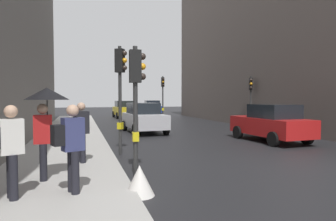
{
  "coord_description": "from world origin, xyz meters",
  "views": [
    {
      "loc": [
        -6.28,
        -7.45,
        2.06
      ],
      "look_at": [
        -2.07,
        6.89,
        1.43
      ],
      "focal_mm": 31.81,
      "sensor_mm": 36.0,
      "label": 1
    }
  ],
  "objects_px": {
    "traffic_light_near_right": "(121,80)",
    "pedestrian_with_black_backpack": "(9,146)",
    "car_silver_hatchback": "(144,118)",
    "traffic_light_mid_street": "(251,92)",
    "car_blue_van": "(152,108)",
    "car_yellow_taxi": "(124,109)",
    "car_red_sedan": "(271,123)",
    "warning_sign_triangle": "(140,180)",
    "pedestrian_in_dark_coat": "(81,130)",
    "traffic_light_near_left": "(136,87)",
    "pedestrian_with_grey_backpack": "(71,143)",
    "traffic_light_far_median": "(163,90)",
    "pedestrian_with_umbrella": "(46,108)"
  },
  "relations": [
    {
      "from": "car_silver_hatchback",
      "to": "pedestrian_with_black_backpack",
      "type": "relative_size",
      "value": 2.44
    },
    {
      "from": "pedestrian_in_dark_coat",
      "to": "traffic_light_near_left",
      "type": "bearing_deg",
      "value": -45.57
    },
    {
      "from": "pedestrian_with_umbrella",
      "to": "pedestrian_in_dark_coat",
      "type": "bearing_deg",
      "value": 65.09
    },
    {
      "from": "pedestrian_with_black_backpack",
      "to": "warning_sign_triangle",
      "type": "height_order",
      "value": "pedestrian_with_black_backpack"
    },
    {
      "from": "pedestrian_with_black_backpack",
      "to": "car_red_sedan",
      "type": "bearing_deg",
      "value": 30.99
    },
    {
      "from": "car_red_sedan",
      "to": "pedestrian_with_black_backpack",
      "type": "xyz_separation_m",
      "value": [
        -9.93,
        -5.96,
        0.29
      ]
    },
    {
      "from": "car_red_sedan",
      "to": "pedestrian_with_grey_backpack",
      "type": "height_order",
      "value": "pedestrian_with_grey_backpack"
    },
    {
      "from": "car_blue_van",
      "to": "pedestrian_with_grey_backpack",
      "type": "bearing_deg",
      "value": -106.31
    },
    {
      "from": "traffic_light_near_right",
      "to": "traffic_light_far_median",
      "type": "bearing_deg",
      "value": 69.1
    },
    {
      "from": "car_blue_van",
      "to": "car_red_sedan",
      "type": "height_order",
      "value": "same"
    },
    {
      "from": "traffic_light_near_right",
      "to": "traffic_light_far_median",
      "type": "distance_m",
      "value": 15.88
    },
    {
      "from": "traffic_light_mid_street",
      "to": "pedestrian_with_grey_backpack",
      "type": "bearing_deg",
      "value": -134.02
    },
    {
      "from": "car_silver_hatchback",
      "to": "car_blue_van",
      "type": "relative_size",
      "value": 1.0
    },
    {
      "from": "traffic_light_near_right",
      "to": "pedestrian_with_umbrella",
      "type": "relative_size",
      "value": 1.83
    },
    {
      "from": "car_blue_van",
      "to": "pedestrian_with_black_backpack",
      "type": "xyz_separation_m",
      "value": [
        -9.57,
        -29.03,
        0.29
      ]
    },
    {
      "from": "traffic_light_far_median",
      "to": "car_blue_van",
      "type": "xyz_separation_m",
      "value": [
        1.23,
        9.51,
        -1.87
      ]
    },
    {
      "from": "car_blue_van",
      "to": "pedestrian_with_black_backpack",
      "type": "distance_m",
      "value": 30.57
    },
    {
      "from": "traffic_light_near_left",
      "to": "car_red_sedan",
      "type": "distance_m",
      "value": 8.61
    },
    {
      "from": "traffic_light_near_left",
      "to": "car_silver_hatchback",
      "type": "relative_size",
      "value": 0.79
    },
    {
      "from": "pedestrian_with_grey_backpack",
      "to": "car_red_sedan",
      "type": "bearing_deg",
      "value": 33.76
    },
    {
      "from": "car_yellow_taxi",
      "to": "pedestrian_with_grey_backpack",
      "type": "bearing_deg",
      "value": -100.32
    },
    {
      "from": "traffic_light_far_median",
      "to": "warning_sign_triangle",
      "type": "distance_m",
      "value": 20.53
    },
    {
      "from": "car_silver_hatchback",
      "to": "car_red_sedan",
      "type": "height_order",
      "value": "same"
    },
    {
      "from": "traffic_light_far_median",
      "to": "pedestrian_with_black_backpack",
      "type": "xyz_separation_m",
      "value": [
        -8.34,
        -19.51,
        -1.59
      ]
    },
    {
      "from": "car_silver_hatchback",
      "to": "pedestrian_with_umbrella",
      "type": "relative_size",
      "value": 2.02
    },
    {
      "from": "pedestrian_in_dark_coat",
      "to": "warning_sign_triangle",
      "type": "height_order",
      "value": "pedestrian_in_dark_coat"
    },
    {
      "from": "traffic_light_near_right",
      "to": "car_red_sedan",
      "type": "xyz_separation_m",
      "value": [
        7.25,
        1.29,
        -1.82
      ]
    },
    {
      "from": "pedestrian_with_grey_backpack",
      "to": "pedestrian_in_dark_coat",
      "type": "xyz_separation_m",
      "value": [
        0.21,
        2.9,
        -0.03
      ]
    },
    {
      "from": "traffic_light_near_left",
      "to": "car_red_sedan",
      "type": "height_order",
      "value": "traffic_light_near_left"
    },
    {
      "from": "traffic_light_far_median",
      "to": "pedestrian_with_grey_backpack",
      "type": "relative_size",
      "value": 2.26
    },
    {
      "from": "pedestrian_with_black_backpack",
      "to": "pedestrian_in_dark_coat",
      "type": "bearing_deg",
      "value": 66.2
    },
    {
      "from": "car_blue_van",
      "to": "car_yellow_taxi",
      "type": "relative_size",
      "value": 1.02
    },
    {
      "from": "traffic_light_far_median",
      "to": "car_blue_van",
      "type": "relative_size",
      "value": 0.92
    },
    {
      "from": "traffic_light_mid_street",
      "to": "pedestrian_in_dark_coat",
      "type": "bearing_deg",
      "value": -141.52
    },
    {
      "from": "pedestrian_with_black_backpack",
      "to": "pedestrian_in_dark_coat",
      "type": "relative_size",
      "value": 1.0
    },
    {
      "from": "traffic_light_far_median",
      "to": "car_blue_van",
      "type": "distance_m",
      "value": 9.77
    },
    {
      "from": "car_yellow_taxi",
      "to": "traffic_light_far_median",
      "type": "bearing_deg",
      "value": -63.21
    },
    {
      "from": "car_red_sedan",
      "to": "pedestrian_in_dark_coat",
      "type": "height_order",
      "value": "pedestrian_in_dark_coat"
    },
    {
      "from": "car_yellow_taxi",
      "to": "traffic_light_near_right",
      "type": "bearing_deg",
      "value": -98.27
    },
    {
      "from": "pedestrian_with_black_backpack",
      "to": "warning_sign_triangle",
      "type": "xyz_separation_m",
      "value": [
        2.46,
        -0.01,
        -0.84
      ]
    },
    {
      "from": "car_red_sedan",
      "to": "pedestrian_with_grey_backpack",
      "type": "bearing_deg",
      "value": -146.24
    },
    {
      "from": "traffic_light_near_right",
      "to": "warning_sign_triangle",
      "type": "distance_m",
      "value": 5.26
    },
    {
      "from": "car_blue_van",
      "to": "car_yellow_taxi",
      "type": "bearing_deg",
      "value": -133.83
    },
    {
      "from": "pedestrian_with_black_backpack",
      "to": "traffic_light_near_left",
      "type": "bearing_deg",
      "value": 29.99
    },
    {
      "from": "traffic_light_mid_street",
      "to": "car_blue_van",
      "type": "xyz_separation_m",
      "value": [
        -2.91,
        17.18,
        -1.57
      ]
    },
    {
      "from": "car_red_sedan",
      "to": "traffic_light_near_left",
      "type": "bearing_deg",
      "value": -148.64
    },
    {
      "from": "traffic_light_near_right",
      "to": "pedestrian_with_black_backpack",
      "type": "distance_m",
      "value": 5.6
    },
    {
      "from": "traffic_light_near_left",
      "to": "car_yellow_taxi",
      "type": "bearing_deg",
      "value": 82.84
    },
    {
      "from": "car_yellow_taxi",
      "to": "pedestrian_with_black_backpack",
      "type": "bearing_deg",
      "value": -102.72
    },
    {
      "from": "car_silver_hatchback",
      "to": "traffic_light_mid_street",
      "type": "bearing_deg",
      "value": 4.34
    }
  ]
}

